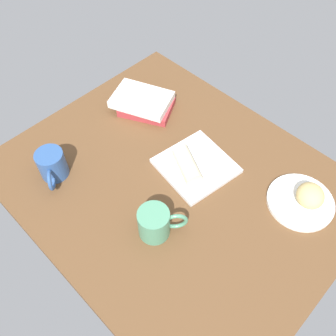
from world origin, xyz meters
The scene contains 9 objects.
dining_table centered at (0.00, 0.00, 2.00)cm, with size 110.00×90.00×4.00cm, color brown.
round_plate centered at (34.28, 21.84, 4.70)cm, with size 21.06×21.06×1.40cm, color white.
scone_pastry centered at (35.77, 23.10, 8.59)cm, with size 9.32×8.46×6.39cm, color tan.
square_plate centered at (1.22, 9.12, 4.80)cm, with size 22.54×22.54×1.60cm, color white.
sauce_cup centered at (1.93, 14.14, 6.80)cm, with size 4.81×4.81×2.22cm.
breakfast_wrap centered at (0.66, 5.10, 8.47)cm, with size 5.73×5.73×13.92cm, color beige.
book_stack centered at (-31.94, 16.14, 7.16)cm, with size 26.22×22.41×6.06cm.
coffee_mug centered at (8.83, -17.32, 9.19)cm, with size 11.63×12.82×10.16cm.
second_mug centered at (-30.39, -26.22, 9.12)cm, with size 12.82×10.95×10.02cm.
Camera 1 is at (47.20, -50.82, 103.74)cm, focal length 39.08 mm.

